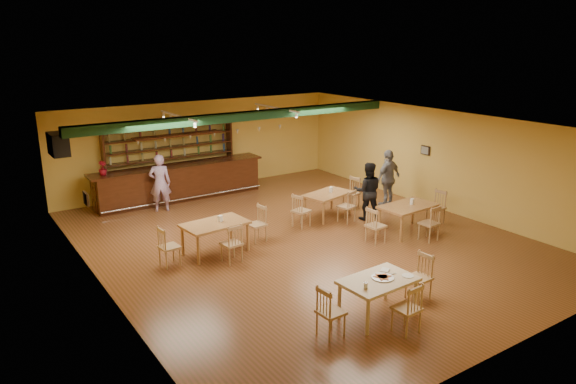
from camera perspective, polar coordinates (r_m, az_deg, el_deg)
floor at (r=13.80m, az=1.49°, el=-5.15°), size 12.00×12.00×0.00m
ceiling_beam at (r=15.37m, az=-4.52°, el=8.10°), size 10.00×0.30×0.25m
track_rail_left at (r=15.13m, az=-11.66°, el=7.96°), size 0.05×2.50×0.05m
track_rail_right at (r=16.59m, az=-1.29°, el=8.98°), size 0.05×2.50×0.05m
ac_unit at (r=15.15m, az=-23.27°, el=4.72°), size 0.34×0.70×0.48m
picture_left at (r=12.20m, az=-20.78°, el=-0.68°), size 0.04×0.34×0.28m
picture_right at (r=16.90m, az=14.47°, el=4.34°), size 0.04×0.34×0.28m
bar_counter at (r=17.42m, az=-11.49°, el=1.04°), size 5.62×0.85×1.13m
back_bar_hutch at (r=17.86m, az=-12.37°, el=3.26°), size 4.35×0.40×2.28m
poinsettia at (r=16.53m, az=-19.21°, el=2.42°), size 0.30×0.30×0.42m
dining_table_a at (r=13.00m, az=-7.75°, el=-4.87°), size 1.60×1.04×0.76m
dining_table_b at (r=15.50m, az=4.25°, el=-1.38°), size 1.58×1.16×0.71m
dining_table_d at (r=14.54m, az=12.63°, el=-2.82°), size 1.59×1.02×0.76m
near_table at (r=10.23m, az=9.55°, el=-11.07°), size 1.44×0.96×0.75m
pizza_tray at (r=10.12m, az=10.07°, el=-8.99°), size 0.52×0.52×0.01m
parmesan_shaker at (r=9.66m, az=8.31°, el=-9.87°), size 0.08×0.08×0.11m
napkin_stack at (r=10.41m, az=10.32°, el=-8.23°), size 0.25×0.23×0.03m
pizza_server at (r=10.25m, az=10.49°, el=-8.63°), size 0.33×0.20×0.00m
side_plate at (r=10.29m, az=12.68°, el=-8.72°), size 0.23×0.23×0.01m
patron_bar at (r=16.27m, az=-13.52°, el=0.95°), size 0.73×0.60×1.74m
patron_right_a at (r=15.28m, az=8.50°, el=0.10°), size 1.03×0.98×1.67m
patron_right_b at (r=16.56m, az=10.65°, el=1.45°), size 1.09×0.59×1.77m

